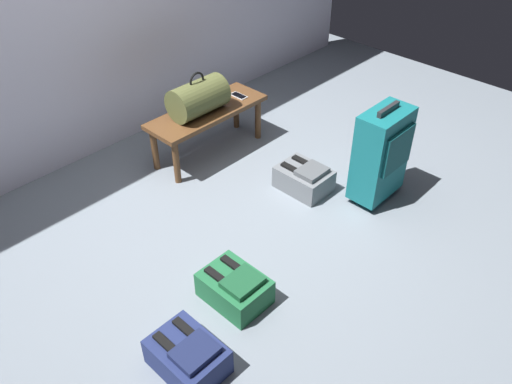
% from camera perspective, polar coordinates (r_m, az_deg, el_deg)
% --- Properties ---
extents(ground_plane, '(6.60, 6.60, 0.00)m').
position_cam_1_polar(ground_plane, '(3.51, -1.64, -4.29)').
color(ground_plane, slate).
extents(bench, '(1.00, 0.36, 0.39)m').
position_cam_1_polar(bench, '(4.13, -5.35, 8.27)').
color(bench, brown).
rests_on(bench, ground).
extents(duffel_bag_olive, '(0.44, 0.26, 0.34)m').
position_cam_1_polar(duffel_bag_olive, '(3.99, -6.37, 10.24)').
color(duffel_bag_olive, '#51562D').
rests_on(duffel_bag_olive, bench).
extents(cell_phone, '(0.07, 0.14, 0.01)m').
position_cam_1_polar(cell_phone, '(4.28, -1.91, 10.52)').
color(cell_phone, silver).
rests_on(cell_phone, bench).
extents(suitcase_upright_teal, '(0.40, 0.25, 0.74)m').
position_cam_1_polar(suitcase_upright_teal, '(3.68, 13.59, 4.13)').
color(suitcase_upright_teal, '#14666B').
rests_on(suitcase_upright_teal, ground).
extents(backpack_navy, '(0.28, 0.38, 0.21)m').
position_cam_1_polar(backpack_navy, '(2.77, -7.49, -17.44)').
color(backpack_navy, navy).
rests_on(backpack_navy, ground).
extents(backpack_green, '(0.28, 0.38, 0.21)m').
position_cam_1_polar(backpack_green, '(3.03, -2.33, -10.46)').
color(backpack_green, '#1E6038').
rests_on(backpack_green, ground).
extents(backpack_grey, '(0.28, 0.38, 0.21)m').
position_cam_1_polar(backpack_grey, '(3.84, 5.34, 1.49)').
color(backpack_grey, slate).
rests_on(backpack_grey, ground).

